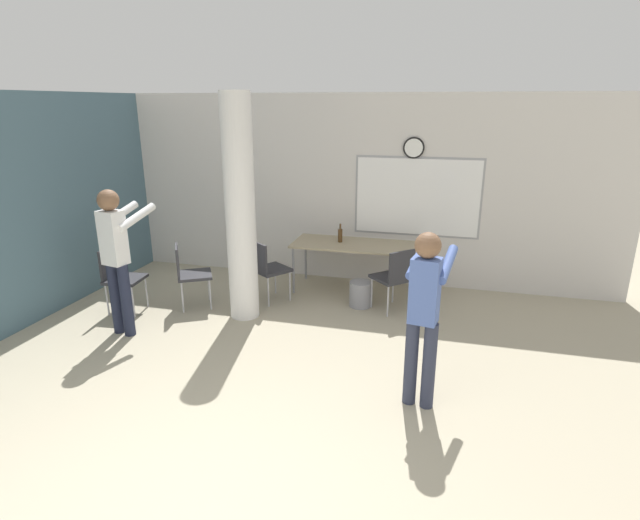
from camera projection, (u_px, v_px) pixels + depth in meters
The scene contains 12 objects.
wall_left_accent at pixel (21, 212), 6.04m from camera, with size 0.12×7.00×2.80m.
wall_back at pixel (348, 190), 7.54m from camera, with size 8.00×0.15×2.80m.
support_pillar at pixel (240, 210), 6.11m from camera, with size 0.37×0.37×2.80m.
folding_table at pixel (356, 247), 7.19m from camera, with size 1.83×0.75×0.72m.
bottle_on_table at pixel (340, 235), 7.24m from camera, with size 0.07×0.07×0.27m.
waste_bin at pixel (360, 294), 6.78m from camera, with size 0.30×0.30×0.35m.
chair_near_pillar at pixel (189, 271), 6.66m from camera, with size 0.60×0.60×0.87m.
chair_table_left at pixel (267, 266), 6.85m from camera, with size 0.61×0.61×0.87m.
chair_table_right at pixel (395, 275), 6.51m from camera, with size 0.62×0.62×0.87m.
chair_by_left_wall at pixel (120, 275), 6.53m from camera, with size 0.48×0.48×0.87m.
person_watching_back at pixel (117, 251), 5.74m from camera, with size 0.48×0.68×1.75m.
person_playing_side at pixel (424, 306), 4.35m from camera, with size 0.44×0.67×1.64m.
Camera 1 is at (1.52, -2.31, 2.67)m, focal length 28.00 mm.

